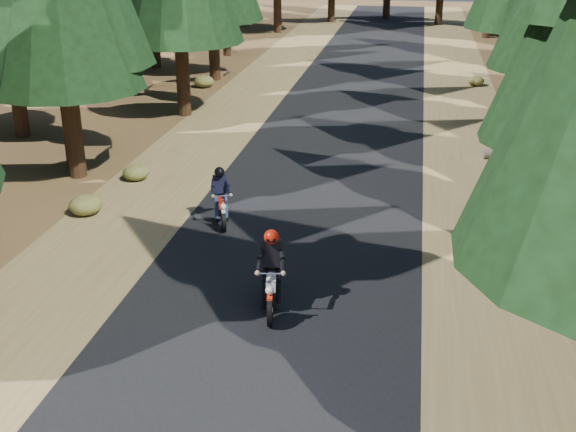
% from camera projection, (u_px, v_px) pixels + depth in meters
% --- Properties ---
extents(ground, '(120.00, 120.00, 0.00)m').
position_uv_depth(ground, '(275.00, 292.00, 15.00)').
color(ground, '#432C17').
rests_on(ground, ground).
extents(road, '(6.00, 100.00, 0.01)m').
position_uv_depth(road, '(310.00, 205.00, 19.55)').
color(road, black).
rests_on(road, ground).
extents(shoulder_l, '(3.20, 100.00, 0.01)m').
position_uv_depth(shoulder_l, '(149.00, 195.00, 20.30)').
color(shoulder_l, brown).
rests_on(shoulder_l, ground).
extents(shoulder_r, '(3.20, 100.00, 0.01)m').
position_uv_depth(shoulder_r, '(485.00, 216.00, 18.81)').
color(shoulder_r, brown).
rests_on(shoulder_r, ground).
extents(log_near, '(5.03, 1.38, 0.32)m').
position_uv_depth(log_near, '(560.00, 153.00, 23.43)').
color(log_near, '#4C4233').
rests_on(log_near, ground).
extents(understory_shrubs, '(15.54, 32.70, 0.59)m').
position_uv_depth(understory_shrubs, '(380.00, 181.00, 20.59)').
color(understory_shrubs, '#474C1E').
rests_on(understory_shrubs, ground).
extents(rider_lead, '(0.81, 1.90, 1.64)m').
position_uv_depth(rider_lead, '(272.00, 285.00, 14.11)').
color(rider_lead, silver).
rests_on(rider_lead, road).
extents(rider_follow, '(1.03, 1.69, 1.45)m').
position_uv_depth(rider_follow, '(221.00, 205.00, 18.21)').
color(rider_follow, '#AA1B0B').
rests_on(rider_follow, road).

